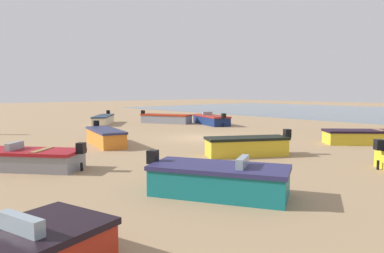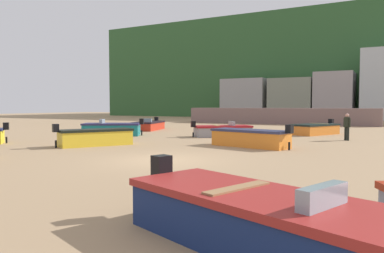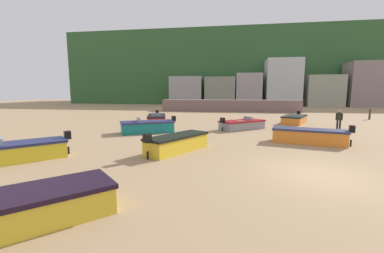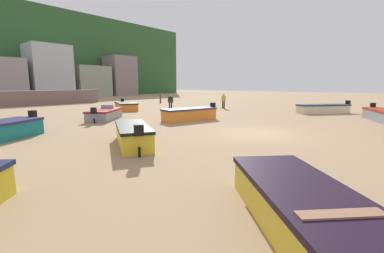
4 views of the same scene
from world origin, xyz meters
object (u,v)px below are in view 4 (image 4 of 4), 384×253
at_px(boat_orange_2, 126,106).
at_px(beach_walker_foreground, 224,100).
at_px(boat_grey_5, 105,114).
at_px(boat_yellow_3, 316,220).
at_px(boat_cream_4, 323,109).
at_px(mooring_post_near_water, 160,99).
at_px(boat_yellow_10, 133,135).
at_px(beach_walker_distant, 171,101).
at_px(boat_orange_0, 190,114).

relative_size(boat_orange_2, beach_walker_foreground, 2.56).
bearing_deg(boat_grey_5, beach_walker_foreground, 42.49).
bearing_deg(boat_yellow_3, boat_cream_4, 58.02).
height_order(boat_grey_5, mooring_post_near_water, mooring_post_near_water).
distance_m(boat_orange_2, boat_yellow_10, 15.87).
bearing_deg(mooring_post_near_water, boat_yellow_3, -127.72).
height_order(boat_yellow_10, beach_walker_distant, beach_walker_distant).
bearing_deg(boat_grey_5, boat_orange_0, -3.85).
distance_m(boat_orange_0, mooring_post_near_water, 18.15).
bearing_deg(mooring_post_near_water, boat_orange_0, -125.44).
bearing_deg(boat_yellow_10, boat_orange_2, 86.21).
xyz_separation_m(boat_yellow_3, mooring_post_near_water, (20.09, 25.97, 0.19)).
relative_size(boat_cream_4, boat_grey_5, 1.15).
height_order(boat_yellow_3, boat_cream_4, boat_cream_4).
height_order(boat_orange_2, mooring_post_near_water, mooring_post_near_water).
distance_m(boat_orange_0, boat_yellow_10, 8.02).
bearing_deg(boat_grey_5, boat_yellow_3, -59.57).
bearing_deg(boat_yellow_10, beach_walker_foreground, 51.56).
distance_m(boat_yellow_3, mooring_post_near_water, 32.84).
distance_m(boat_cream_4, boat_grey_5, 18.89).
bearing_deg(boat_orange_0, mooring_post_near_water, -21.31).
distance_m(boat_orange_2, beach_walker_foreground, 10.29).
bearing_deg(boat_cream_4, boat_orange_2, 70.68).
height_order(boat_orange_2, boat_yellow_3, boat_yellow_3).
xyz_separation_m(boat_yellow_10, beach_walker_foreground, (16.71, 6.64, 0.51)).
relative_size(boat_orange_0, boat_orange_2, 1.07).
bearing_deg(beach_walker_distant, boat_orange_0, -82.99).
height_order(boat_cream_4, mooring_post_near_water, mooring_post_near_water).
relative_size(boat_orange_0, beach_walker_distant, 2.74).
height_order(boat_orange_0, beach_walker_distant, beach_walker_distant).
height_order(boat_orange_0, boat_cream_4, boat_orange_0).
height_order(mooring_post_near_water, beach_walker_distant, beach_walker_distant).
bearing_deg(beach_walker_foreground, boat_yellow_3, 129.70).
xyz_separation_m(boat_orange_2, boat_yellow_3, (-11.03, -21.15, 0.01)).
relative_size(boat_orange_2, boat_grey_5, 1.06).
distance_m(boat_orange_0, boat_orange_2, 10.07).
relative_size(boat_orange_2, boat_yellow_10, 1.07).
xyz_separation_m(boat_orange_0, mooring_post_near_water, (10.53, 14.79, 0.14)).
height_order(boat_yellow_3, boat_grey_5, boat_yellow_3).
bearing_deg(beach_walker_distant, boat_yellow_10, -100.31).
relative_size(boat_orange_2, boat_yellow_3, 0.92).
bearing_deg(boat_orange_0, beach_walker_foreground, -55.95).
relative_size(boat_yellow_3, boat_grey_5, 1.15).
bearing_deg(boat_cream_4, boat_orange_0, 100.93).
bearing_deg(beach_walker_distant, beach_walker_foreground, 14.40).
bearing_deg(boat_cream_4, beach_walker_distant, 70.59).
height_order(boat_grey_5, beach_walker_foreground, beach_walker_foreground).
distance_m(boat_yellow_3, beach_walker_distant, 21.90).
bearing_deg(boat_yellow_10, boat_cream_4, 21.50).
xyz_separation_m(boat_orange_2, beach_walker_distant, (2.49, -3.94, 0.56)).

